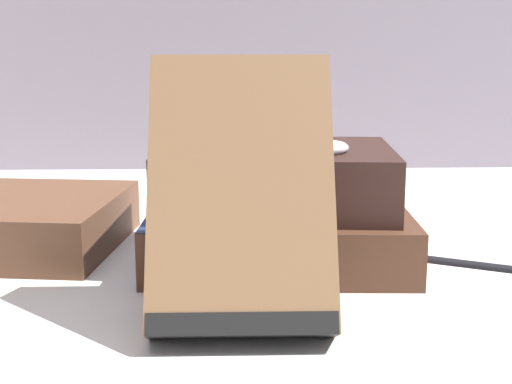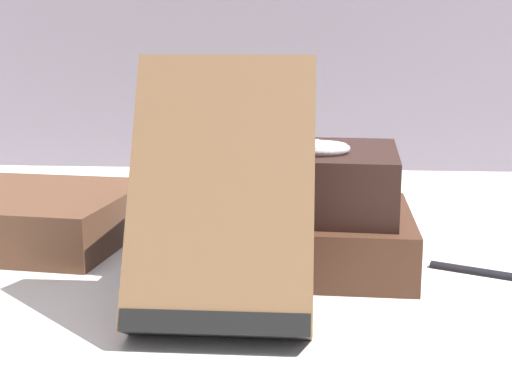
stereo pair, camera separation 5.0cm
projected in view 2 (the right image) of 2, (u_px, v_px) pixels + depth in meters
ground_plane at (221, 277)px, 0.49m from camera, size 3.00×3.00×0.00m
book_flat_bottom at (274, 235)px, 0.53m from camera, size 0.19×0.15×0.04m
book_flat_top at (273, 178)px, 0.52m from camera, size 0.18×0.14×0.05m
book_side_left at (4, 215)px, 0.59m from camera, size 0.22×0.18×0.04m
book_leaning_front at (223, 202)px, 0.40m from camera, size 0.10×0.09×0.15m
pocket_watch at (317, 148)px, 0.50m from camera, size 0.05×0.05×0.01m
reading_glasses at (226, 211)px, 0.68m from camera, size 0.12×0.08×0.00m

